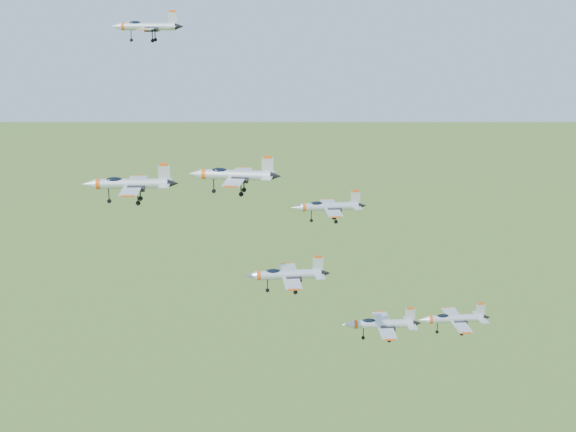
{
  "coord_description": "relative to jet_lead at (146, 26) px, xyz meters",
  "views": [
    {
      "loc": [
        2.65,
        -110.25,
        172.28
      ],
      "look_at": [
        8.62,
        0.6,
        139.28
      ],
      "focal_mm": 50.0,
      "sensor_mm": 36.0,
      "label": 1
    }
  ],
  "objects": [
    {
      "name": "jet_lead",
      "position": [
        0.0,
        0.0,
        0.0
      ],
      "size": [
        11.33,
        9.41,
        3.03
      ],
      "rotation": [
        0.0,
        0.0,
        -0.1
      ],
      "color": "#B5BBC2"
    },
    {
      "name": "jet_extra",
      "position": [
        48.14,
        -9.29,
        -45.75
      ],
      "size": [
        12.11,
        9.99,
        3.24
      ],
      "rotation": [
        0.0,
        0.0,
        0.05
      ],
      "color": "#B5BBC2"
    },
    {
      "name": "jet_right_high",
      "position": [
        0.99,
        -33.58,
        -16.43
      ],
      "size": [
        11.54,
        9.48,
        3.09
      ],
      "rotation": [
        0.0,
        0.0,
        -0.02
      ],
      "color": "#B5BBC2"
    },
    {
      "name": "jet_left_low",
      "position": [
        27.11,
        -12.31,
        -25.7
      ],
      "size": [
        11.48,
        9.47,
        3.07
      ],
      "rotation": [
        0.0,
        0.0,
        0.05
      ],
      "color": "#B5BBC2"
    },
    {
      "name": "jet_trail",
      "position": [
        34.47,
        -19.35,
        -41.82
      ],
      "size": [
        11.84,
        9.71,
        3.18
      ],
      "rotation": [
        0.0,
        0.0,
        -0.0
      ],
      "color": "#B5BBC2"
    },
    {
      "name": "jet_right_low",
      "position": [
        20.15,
        -26.38,
        -31.1
      ],
      "size": [
        11.82,
        9.75,
        3.16
      ],
      "rotation": [
        0.0,
        0.0,
        0.05
      ],
      "color": "#B5BBC2"
    },
    {
      "name": "jet_left_high",
      "position": [
        13.11,
        -13.05,
        -20.45
      ],
      "size": [
        13.83,
        11.59,
        3.71
      ],
      "rotation": [
        0.0,
        0.0,
        -0.17
      ],
      "color": "#B5BBC2"
    }
  ]
}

